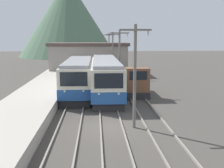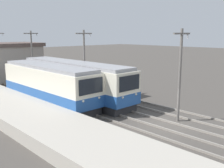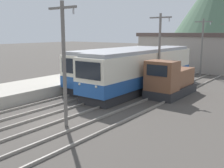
# 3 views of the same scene
# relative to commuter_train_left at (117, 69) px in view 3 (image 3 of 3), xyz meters

# --- Properties ---
(ground_plane) EXTENTS (200.00, 200.00, 0.00)m
(ground_plane) POSITION_rel_commuter_train_left_xyz_m (2.60, -10.54, -1.68)
(ground_plane) COLOR #47423D
(track_left) EXTENTS (1.54, 60.00, 0.14)m
(track_left) POSITION_rel_commuter_train_left_xyz_m (0.00, -10.54, -1.61)
(track_left) COLOR gray
(track_left) RESTS_ON ground
(track_center) EXTENTS (1.54, 60.00, 0.14)m
(track_center) POSITION_rel_commuter_train_left_xyz_m (2.80, -10.54, -1.61)
(track_center) COLOR gray
(track_center) RESTS_ON ground
(track_right) EXTENTS (1.54, 60.00, 0.14)m
(track_right) POSITION_rel_commuter_train_left_xyz_m (5.80, -10.54, -1.61)
(track_right) COLOR gray
(track_right) RESTS_ON ground
(commuter_train_left) EXTENTS (2.84, 12.19, 3.62)m
(commuter_train_left) POSITION_rel_commuter_train_left_xyz_m (0.00, 0.00, 0.00)
(commuter_train_left) COLOR #28282B
(commuter_train_left) RESTS_ON ground
(commuter_train_center) EXTENTS (2.84, 15.03, 3.67)m
(commuter_train_center) POSITION_rel_commuter_train_left_xyz_m (2.80, 0.14, 0.02)
(commuter_train_center) COLOR #28282B
(commuter_train_center) RESTS_ON ground
(shunting_locomotive) EXTENTS (2.40, 5.41, 3.00)m
(shunting_locomotive) POSITION_rel_commuter_train_left_xyz_m (5.80, -0.65, -0.48)
(shunting_locomotive) COLOR #28282B
(shunting_locomotive) RESTS_ON ground
(catenary_mast_near) EXTENTS (2.00, 0.20, 6.71)m
(catenary_mast_near) POSITION_rel_commuter_train_left_xyz_m (4.31, -10.79, 1.99)
(catenary_mast_near) COLOR slate
(catenary_mast_near) RESTS_ON ground
(catenary_mast_mid) EXTENTS (2.00, 0.20, 6.71)m
(catenary_mast_mid) POSITION_rel_commuter_train_left_xyz_m (4.31, 0.22, 1.99)
(catenary_mast_mid) COLOR slate
(catenary_mast_mid) RESTS_ON ground
(catenary_mast_far) EXTENTS (2.00, 0.20, 6.71)m
(catenary_mast_far) POSITION_rel_commuter_train_left_xyz_m (4.31, 11.23, 1.99)
(catenary_mast_far) COLOR slate
(catenary_mast_far) RESTS_ON ground
(station_building) EXTENTS (12.60, 6.30, 5.08)m
(station_building) POSITION_rel_commuter_train_left_xyz_m (0.71, 15.46, 0.88)
(station_building) COLOR gray
(station_building) RESTS_ON ground
(mountain_backdrop) EXTENTS (30.86, 30.86, 24.15)m
(mountain_backdrop) POSITION_rel_commuter_train_left_xyz_m (-6.85, 58.39, 10.39)
(mountain_backdrop) COLOR #517056
(mountain_backdrop) RESTS_ON ground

